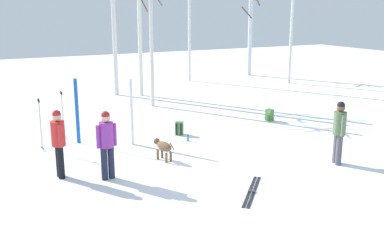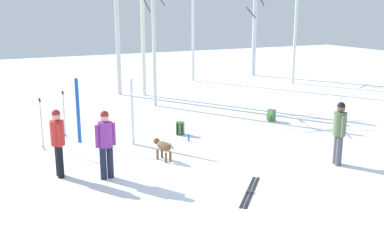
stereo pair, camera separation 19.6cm
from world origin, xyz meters
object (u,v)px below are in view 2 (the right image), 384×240
at_px(backpack_0, 271,115).
at_px(birch_tree_1, 153,31).
at_px(backpack_1, 180,128).
at_px(person_2, 58,139).
at_px(ski_poles_0, 41,123).
at_px(birch_tree_3, 193,11).
at_px(birch_tree_0, 117,12).
at_px(person_0, 106,140).
at_px(dog, 163,147).
at_px(ski_pair_lying_0, 250,192).
at_px(ski_poles_1, 64,113).
at_px(ski_pair_planted_1, 132,112).
at_px(birch_tree_2, 142,17).
at_px(birch_tree_4, 254,23).
at_px(birch_tree_5, 296,14).
at_px(ski_pair_planted_0, 78,111).
at_px(water_bottle_0, 189,138).
at_px(person_1, 339,129).

xyz_separation_m(backpack_0, birch_tree_1, (-2.89, 4.41, 2.95)).
bearing_deg(backpack_1, person_2, -153.24).
xyz_separation_m(ski_poles_0, backpack_0, (8.13, -0.11, -0.61)).
relative_size(backpack_0, birch_tree_3, 0.06).
bearing_deg(birch_tree_0, person_2, -115.03).
distance_m(person_0, dog, 1.99).
xyz_separation_m(dog, backpack_1, (1.50, 2.12, -0.17)).
relative_size(ski_pair_lying_0, birch_tree_1, 0.25).
height_order(ski_poles_1, birch_tree_1, birch_tree_1).
xyz_separation_m(ski_pair_planted_1, ski_poles_1, (-1.73, 1.69, -0.20)).
xyz_separation_m(ski_pair_lying_0, birch_tree_2, (1.89, 12.14, 3.67)).
distance_m(birch_tree_4, birch_tree_5, 3.56).
bearing_deg(birch_tree_2, ski_pair_planted_0, -124.77).
height_order(ski_poles_1, birch_tree_4, birch_tree_4).
distance_m(backpack_0, water_bottle_0, 4.01).
xyz_separation_m(person_1, birch_tree_2, (-1.23, 11.58, 2.70)).
xyz_separation_m(backpack_1, birch_tree_1, (0.91, 4.60, 2.95)).
bearing_deg(ski_pair_planted_0, ski_pair_planted_1, -31.58).
relative_size(ski_pair_lying_0, birch_tree_0, 0.20).
xyz_separation_m(ski_pair_planted_0, birch_tree_5, (13.16, 6.21, 2.75)).
bearing_deg(ski_pair_planted_1, dog, -81.74).
xyz_separation_m(person_2, ski_pair_planted_1, (2.53, 1.81, 0.03)).
xyz_separation_m(ski_pair_planted_0, water_bottle_0, (3.12, -1.34, -0.91)).
distance_m(person_1, birch_tree_2, 11.96).
bearing_deg(birch_tree_4, water_bottle_0, -131.29).
bearing_deg(person_2, ski_pair_planted_1, 35.55).
xyz_separation_m(backpack_1, birch_tree_4, (9.62, 10.24, 2.95)).
distance_m(dog, birch_tree_2, 10.16).
bearing_deg(birch_tree_5, ski_pair_planted_1, -148.77).
relative_size(ski_pair_planted_1, birch_tree_1, 0.34).
relative_size(person_1, birch_tree_3, 0.23).
bearing_deg(water_bottle_0, birch_tree_2, 79.82).
relative_size(ski_pair_planted_0, birch_tree_2, 0.29).
bearing_deg(person_1, person_2, 161.01).
bearing_deg(backpack_0, birch_tree_1, 123.28).
relative_size(birch_tree_2, birch_tree_5, 0.97).
xyz_separation_m(person_1, ski_poles_0, (-6.89, 4.83, -0.16)).
xyz_separation_m(backpack_1, water_bottle_0, (-0.08, -0.81, -0.11)).
relative_size(birch_tree_2, birch_tree_3, 0.94).
distance_m(ski_poles_1, birch_tree_3, 12.73).
distance_m(ski_poles_1, water_bottle_0, 4.09).
relative_size(ski_poles_1, backpack_0, 3.47).
height_order(person_0, ski_pair_planted_1, ski_pair_planted_1).
height_order(ski_pair_planted_0, ski_pair_planted_1, ski_pair_planted_1).
xyz_separation_m(ski_poles_1, birch_tree_2, (4.82, 5.73, 2.86)).
relative_size(person_1, ski_poles_1, 1.12).
distance_m(water_bottle_0, birch_tree_3, 12.65).
bearing_deg(backpack_1, birch_tree_0, 87.63).
bearing_deg(birch_tree_2, ski_pair_lying_0, -98.86).
distance_m(person_1, ski_poles_0, 8.41).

